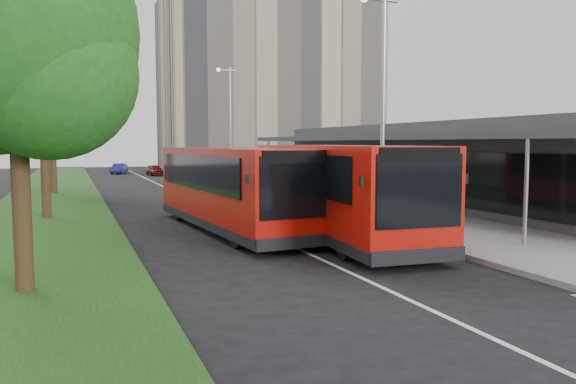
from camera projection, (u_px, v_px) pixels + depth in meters
The scene contains 18 objects.
ground at pixel (293, 246), 16.61m from camera, with size 120.00×120.00×0.00m, color black.
pavement at pixel (265, 188), 37.34m from camera, with size 5.00×80.00×0.15m, color slate.
grass_verge at pixel (54, 195), 32.65m from camera, with size 5.00×80.00×0.10m, color #1C4516.
lane_centre_line at pixel (191, 199), 30.54m from camera, with size 0.12×70.00×0.01m, color silver.
kerb_dashes at pixel (230, 191), 35.44m from camera, with size 0.12×56.00×0.01m.
office_block at pixel (269, 87), 59.88m from camera, with size 22.00×12.00×18.00m, color tan.
station_building at pixel (436, 164), 27.79m from camera, with size 7.70×26.00×4.00m.
tree_near at pixel (15, 46), 10.91m from camera, with size 4.75×4.75×7.63m.
tree_mid at pixel (41, 77), 21.99m from camera, with size 5.43×5.43×8.73m.
tree_far at pixel (51, 110), 33.19m from camera, with size 4.80×4.80×7.71m.
lamp_post_near at pixel (381, 95), 19.55m from camera, with size 1.44×0.28×8.00m.
lamp_post_far at pixel (229, 118), 38.11m from camera, with size 1.44×0.28×8.00m.
bus_main at pixel (335, 191), 18.06m from camera, with size 3.38×10.68×2.98m.
bus_second at pixel (232, 188), 19.54m from camera, with size 3.39×10.34×2.88m.
litter_bin at pixel (327, 193), 28.36m from camera, with size 0.45×0.45×0.81m, color #3B2918.
bollard at pixel (254, 182), 34.63m from camera, with size 0.16×0.16×1.02m, color #DFA50B.
car_near at pixel (155, 170), 52.81m from camera, with size 1.23×3.05×1.04m, color #5A100C.
car_far at pixel (119, 169), 55.94m from camera, with size 1.09×3.13×1.03m, color navy.
Camera 1 is at (-6.08, -15.24, 3.05)m, focal length 35.00 mm.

